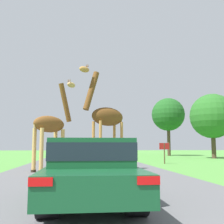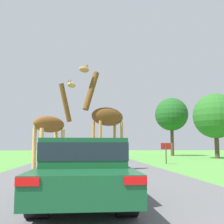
{
  "view_description": "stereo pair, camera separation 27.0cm",
  "coord_description": "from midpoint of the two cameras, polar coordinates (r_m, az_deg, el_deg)",
  "views": [
    {
      "loc": [
        -0.34,
        -1.02,
        1.22
      ],
      "look_at": [
        1.22,
        13.31,
        2.97
      ],
      "focal_mm": 45.0,
      "sensor_mm": 36.0,
      "label": 1
    },
    {
      "loc": [
        -0.07,
        -1.04,
        1.22
      ],
      "look_at": [
        1.22,
        13.31,
        2.97
      ],
      "focal_mm": 45.0,
      "sensor_mm": 36.0,
      "label": 2
    }
  ],
  "objects": [
    {
      "name": "car_queue_left",
      "position": [
        23.48,
        -1.43,
        -8.28
      ],
      "size": [
        1.74,
        4.46,
        1.23
      ],
      "color": "gray",
      "rests_on": "ground"
    },
    {
      "name": "sign_post",
      "position": [
        19.96,
        10.2,
        -7.45
      ],
      "size": [
        0.7,
        0.08,
        1.43
      ],
      "color": "#4C3823",
      "rests_on": "ground"
    },
    {
      "name": "road",
      "position": [
        31.06,
        -5.9,
        -9.14
      ],
      "size": [
        8.02,
        120.0,
        0.0
      ],
      "color": "#5B5B5E",
      "rests_on": "ground"
    },
    {
      "name": "car_lead_maroon",
      "position": [
        6.38,
        -5.6,
        -11.22
      ],
      "size": [
        1.89,
        4.46,
        1.38
      ],
      "color": "#144C28",
      "rests_on": "ground"
    },
    {
      "name": "tree_right_cluster",
      "position": [
        36.79,
        11.14,
        -0.53
      ],
      "size": [
        4.22,
        4.22,
        7.38
      ],
      "color": "#4C3828",
      "rests_on": "ground"
    },
    {
      "name": "tree_far_right",
      "position": [
        29.97,
        19.48,
        -0.81
      ],
      "size": [
        4.49,
        4.49,
        6.47
      ],
      "color": "#4C3828",
      "rests_on": "ground"
    },
    {
      "name": "giraffe_companion",
      "position": [
        14.23,
        -12.75,
        -2.95
      ],
      "size": [
        2.14,
        2.26,
        4.82
      ],
      "rotation": [
        0.0,
        0.0,
        -0.75
      ],
      "color": "tan",
      "rests_on": "ground"
    },
    {
      "name": "giraffe_near_road",
      "position": [
        14.39,
        -1.84,
        -0.99
      ],
      "size": [
        2.55,
        1.87,
        5.29
      ],
      "rotation": [
        0.0,
        0.0,
        2.14
      ],
      "color": "#B77F3D",
      "rests_on": "ground"
    },
    {
      "name": "car_queue_right",
      "position": [
        29.48,
        -2.9,
        -7.82
      ],
      "size": [
        1.88,
        4.73,
        1.42
      ],
      "color": "navy",
      "rests_on": "ground"
    }
  ]
}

